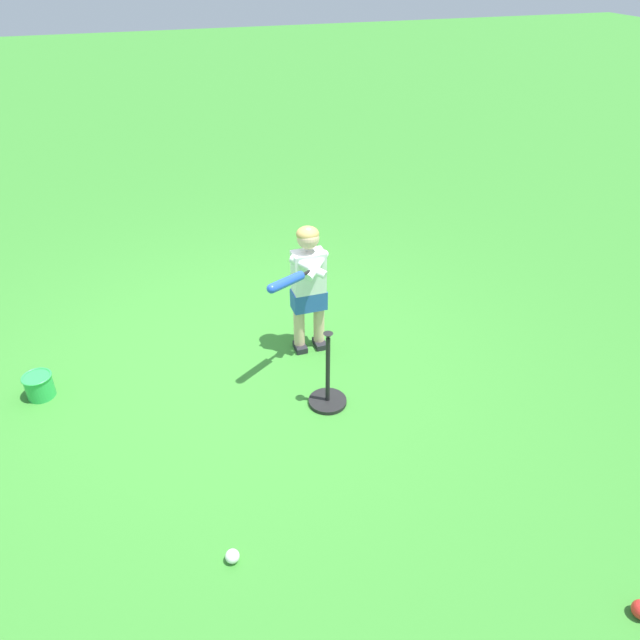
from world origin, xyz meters
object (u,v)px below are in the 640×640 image
child_batter (308,280)px  play_ball_far_left (232,556)px  batting_tee (328,392)px  toy_bucket (39,385)px

child_batter → play_ball_far_left: child_batter is taller
play_ball_far_left → batting_tee: 1.43m
play_ball_far_left → toy_bucket: bearing=-58.6°
batting_tee → toy_bucket: batting_tee is taller
batting_tee → toy_bucket: size_ratio=2.87×
play_ball_far_left → batting_tee: (-0.91, -1.10, 0.06)m
child_batter → toy_bucket: size_ratio=5.00×
child_batter → batting_tee: (0.06, 0.70, -0.55)m
child_batter → toy_bucket: 2.15m
child_batter → toy_bucket: (2.08, -0.01, -0.55)m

